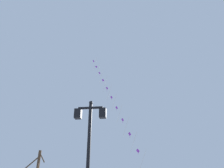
{
  "coord_description": "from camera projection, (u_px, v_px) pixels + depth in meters",
  "views": [
    {
      "loc": [
        0.11,
        -0.41,
        1.51
      ],
      "look_at": [
        -1.64,
        17.23,
        10.18
      ],
      "focal_mm": 33.93,
      "sensor_mm": 36.0,
      "label": 1
    }
  ],
  "objects": [
    {
      "name": "kite_train",
      "position": [
        114.0,
        103.0,
        23.55
      ],
      "size": [
        7.79,
        11.53,
        19.35
      ],
      "color": "brown",
      "rests_on": "ground_plane"
    },
    {
      "name": "twin_lantern_lamp_post",
      "position": [
        89.0,
        136.0,
        8.37
      ],
      "size": [
        1.32,
        0.28,
        4.82
      ],
      "color": "black",
      "rests_on": "ground_plane"
    }
  ]
}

